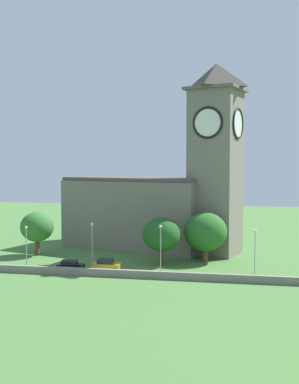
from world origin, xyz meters
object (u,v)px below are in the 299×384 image
(car_black, at_px, (71,265))
(streetlamp_east_mid, at_px, (255,244))
(tree_by_tower, at_px, (161,234))
(streetlamp_central, at_px, (161,240))
(tree_riverside_east, at_px, (205,232))
(church, at_px, (161,196))
(streetlamp_west_mid, at_px, (92,238))
(streetlamp_west_end, at_px, (26,239))
(car_yellow, at_px, (106,265))
(tree_churchyard, at_px, (37,227))

(car_black, bearing_deg, streetlamp_east_mid, 6.21)
(tree_by_tower, bearing_deg, car_black, -152.02)
(streetlamp_central, xyz_separation_m, tree_riverside_east, (6.26, 7.98, 0.31))
(church, xyz_separation_m, tree_by_tower, (2.33, -14.37, -5.18))
(streetlamp_west_mid, bearing_deg, tree_riverside_east, 25.80)
(streetlamp_west_end, xyz_separation_m, tree_riverside_east, (27.91, 8.44, 0.66))
(car_black, height_order, streetlamp_west_end, streetlamp_west_end)
(car_black, height_order, tree_by_tower, tree_by_tower)
(car_yellow, height_order, streetlamp_central, streetlamp_central)
(streetlamp_central, bearing_deg, car_black, -168.80)
(streetlamp_west_mid, height_order, tree_by_tower, tree_by_tower)
(car_yellow, xyz_separation_m, streetlamp_central, (8.03, 1.88, 3.72))
(car_black, height_order, tree_riverside_east, tree_riverside_east)
(tree_churchyard, bearing_deg, streetlamp_central, -18.72)
(streetlamp_west_mid, bearing_deg, tree_by_tower, 23.54)
(streetlamp_east_mid, bearing_deg, tree_by_tower, 165.18)
(streetlamp_central, distance_m, tree_riverside_east, 10.15)
(tree_riverside_east, distance_m, tree_by_tower, 7.78)
(church, bearing_deg, car_yellow, -104.16)
(church, xyz_separation_m, tree_riverside_east, (9.13, -10.59, -5.14))
(car_black, bearing_deg, streetlamp_west_mid, 41.79)
(church, xyz_separation_m, car_yellow, (-5.16, -20.45, -9.17))
(streetlamp_central, distance_m, tree_by_tower, 4.24)
(church, relative_size, streetlamp_central, 5.17)
(car_yellow, bearing_deg, streetlamp_west_mid, 149.31)
(tree_riverside_east, bearing_deg, tree_churchyard, -179.98)
(tree_riverside_east, height_order, tree_churchyard, tree_riverside_east)
(streetlamp_west_end, distance_m, tree_riverside_east, 29.17)
(tree_by_tower, bearing_deg, streetlamp_west_mid, -156.46)
(streetlamp_east_mid, relative_size, tree_riverside_east, 0.80)
(streetlamp_central, relative_size, tree_riverside_east, 0.85)
(tree_riverside_east, xyz_separation_m, tree_by_tower, (-6.80, -3.78, -0.04))
(church, bearing_deg, streetlamp_central, -81.21)
(car_black, distance_m, streetlamp_west_end, 9.16)
(car_yellow, bearing_deg, streetlamp_central, 13.18)
(streetlamp_east_mid, bearing_deg, tree_riverside_east, 135.66)
(streetlamp_west_end, bearing_deg, car_yellow, -5.93)
(car_yellow, relative_size, tree_riverside_east, 0.51)
(church, height_order, streetlamp_east_mid, church)
(car_black, height_order, streetlamp_central, streetlamp_central)
(car_yellow, bearing_deg, car_black, -171.77)
(church, bearing_deg, streetlamp_east_mid, -47.08)
(car_yellow, distance_m, tree_churchyard, 18.80)
(car_yellow, relative_size, tree_churchyard, 0.54)
(church, height_order, streetlamp_west_mid, church)
(car_black, distance_m, streetlamp_east_mid, 27.95)
(tree_riverside_east, height_order, tree_by_tower, tree_riverside_east)
(tree_by_tower, bearing_deg, streetlamp_west_end, -167.54)
(streetlamp_west_end, distance_m, streetlamp_central, 21.66)
(church, xyz_separation_m, car_black, (-10.59, -21.23, -9.28))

